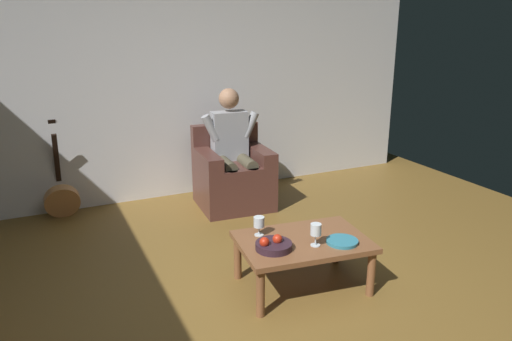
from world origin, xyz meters
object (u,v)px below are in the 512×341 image
wine_glass_far (259,223)px  fruit_bowl (273,245)px  guitar (62,197)px  wine_glass_near (316,231)px  coffee_table (303,246)px  decorative_dish (342,241)px  person_seated (233,145)px  armchair (233,177)px

wine_glass_far → fruit_bowl: bearing=87.6°
guitar → wine_glass_near: guitar is taller
wine_glass_near → wine_glass_far: 0.44m
coffee_table → fruit_bowl: bearing=10.7°
wine_glass_near → decorative_dish: 0.23m
decorative_dish → wine_glass_far: bearing=-37.6°
person_seated → decorative_dish: 1.98m
guitar → wine_glass_near: 2.84m
guitar → fruit_bowl: bearing=118.7°
armchair → wine_glass_near: (0.16, 1.94, 0.18)m
coffee_table → wine_glass_near: size_ratio=6.07×
wine_glass_near → fruit_bowl: bearing=-14.1°
fruit_bowl → wine_glass_near: bearing=165.9°
fruit_bowl → decorative_dish: size_ratio=1.12×
coffee_table → fruit_bowl: (0.27, 0.05, 0.09)m
person_seated → fruit_bowl: (0.46, 1.84, -0.26)m
person_seated → wine_glass_far: size_ratio=8.58×
person_seated → fruit_bowl: 1.92m
guitar → decorative_dish: 2.98m
person_seated → guitar: 1.83m
armchair → coffee_table: size_ratio=0.84×
coffee_table → decorative_dish: (-0.23, 0.17, 0.06)m
wine_glass_far → armchair: bearing=-105.6°
wine_glass_near → fruit_bowl: wine_glass_near is taller
armchair → decorative_dish: armchair is taller
coffee_table → person_seated: bearing=-95.9°
wine_glass_near → decorative_dish: (-0.20, 0.04, -0.10)m
person_seated → fruit_bowl: bearing=80.1°
armchair → decorative_dish: (-0.04, 1.99, 0.08)m
armchair → fruit_bowl: 1.92m
person_seated → wine_glass_near: 1.93m
coffee_table → guitar: bearing=-55.7°
coffee_table → armchair: bearing=-95.9°
wine_glass_far → fruit_bowl: 0.27m
wine_glass_near → coffee_table: bearing=-77.7°
coffee_table → decorative_dish: 0.29m
person_seated → wine_glass_near: bearing=89.3°
coffee_table → fruit_bowl: 0.29m
person_seated → coffee_table: size_ratio=1.24×
person_seated → fruit_bowl: size_ratio=4.82×
guitar → wine_glass_near: (-1.55, 2.36, 0.29)m
coffee_table → guitar: guitar is taller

